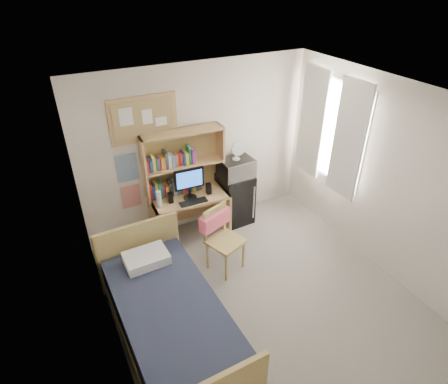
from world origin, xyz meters
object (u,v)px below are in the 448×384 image
desk (190,216)px  microwave (236,168)px  monitor (189,184)px  mini_fridge (235,198)px  speaker_right (209,189)px  desk_fan (236,151)px  desk_chair (225,241)px  bulletin_board (144,119)px  speaker_left (170,198)px  bed (171,322)px

desk → microwave: bearing=3.8°
desk → monitor: (-0.00, -0.06, 0.60)m
mini_fridge → speaker_right: speaker_right is taller
speaker_right → monitor: bearing=-180.0°
microwave → desk_fan: bearing=0.0°
desk → desk_chair: bearing=-78.8°
monitor → speaker_right: bearing=0.0°
bulletin_board → speaker_left: 1.18m
bed → microwave: bearing=43.2°
bulletin_board → mini_fridge: (1.28, -0.25, -1.49)m
bulletin_board → speaker_right: (0.77, -0.37, -1.11)m
bulletin_board → monitor: 1.12m
desk_chair → bed: bearing=-164.7°
bulletin_board → desk_fan: size_ratio=3.23×
speaker_right → mini_fridge: bearing=14.7°
bulletin_board → speaker_right: bearing=-25.5°
microwave → desk_fan: desk_fan is taller
speaker_left → speaker_right: (0.60, -0.02, 0.00)m
speaker_left → speaker_right: speaker_right is taller
desk_chair → desk: bearing=78.4°
desk → desk_fan: size_ratio=3.99×
speaker_left → desk_fan: desk_fan is taller
desk → desk_chair: size_ratio=1.21×
bulletin_board → monitor: bulletin_board is taller
mini_fridge → desk_fan: bearing=-90.0°
bulletin_board → bed: bulletin_board is taller
desk_fan → mini_fridge: bearing=90.0°
mini_fridge → desk_fan: size_ratio=2.92×
microwave → desk_chair: bearing=-127.7°
bulletin_board → bed: bearing=-103.3°
desk → speaker_right: (0.30, -0.07, 0.45)m
microwave → monitor: bearing=-176.8°
desk → desk_chair: desk_chair is taller
microwave → bed: bearing=-137.9°
mini_fridge → desk: bearing=-179.6°
desk_fan → desk_chair: bearing=-127.7°
monitor → microwave: bearing=8.0°
mini_fridge → bed: bearing=-137.5°
bed → speaker_left: speaker_left is taller
monitor → desk_fan: 0.88m
bulletin_board → monitor: bearing=-37.1°
desk_chair → mini_fridge: bearing=35.0°
microwave → speaker_left: bearing=-178.9°
monitor → bulletin_board: bearing=145.3°
bed → speaker_right: bearing=51.5°
bed → desk_fan: bearing=43.2°
mini_fridge → speaker_right: bearing=-170.1°
desk → monitor: monitor is taller
speaker_left → microwave: (1.12, 0.07, 0.19)m
mini_fridge → microwave: microwave is taller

